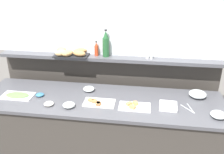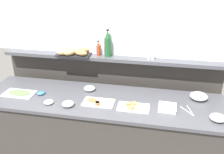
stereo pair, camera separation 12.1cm
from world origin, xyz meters
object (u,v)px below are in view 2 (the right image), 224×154
(napkin_stack, at_px, (167,108))
(wine_bottle_green, at_px, (108,44))
(condiment_bowl_red, at_px, (49,102))
(glass_bowl_extra, at_px, (89,88))
(sandwich_platter_side, at_px, (98,102))
(glass_bowl_small, at_px, (218,118))
(glass_bowl_medium, at_px, (68,104))
(bread_basket, at_px, (72,52))
(salt_shaker, at_px, (149,56))
(pepper_shaker, at_px, (153,56))
(serving_tongs, at_px, (189,111))
(sandwich_platter_rear, at_px, (133,107))
(glass_bowl_large, at_px, (199,96))
(condiment_bowl_cream, at_px, (41,93))
(hot_sauce_bottle, at_px, (98,49))
(cold_cuts_platter, at_px, (19,93))

(napkin_stack, bearing_deg, wine_bottle_green, 142.45)
(condiment_bowl_red, bearing_deg, glass_bowl_extra, 48.20)
(sandwich_platter_side, distance_m, glass_bowl_small, 1.14)
(glass_bowl_medium, relative_size, bread_basket, 0.29)
(glass_bowl_small, xyz_separation_m, glass_bowl_extra, (-1.29, 0.35, -0.00))
(glass_bowl_small, height_order, glass_bowl_extra, glass_bowl_small)
(salt_shaker, bearing_deg, sandwich_platter_side, -130.08)
(glass_bowl_extra, relative_size, pepper_shaker, 1.46)
(serving_tongs, bearing_deg, glass_bowl_small, -23.73)
(sandwich_platter_side, bearing_deg, bread_basket, 129.73)
(sandwich_platter_rear, distance_m, glass_bowl_large, 0.72)
(glass_bowl_medium, bearing_deg, sandwich_platter_side, 21.81)
(condiment_bowl_cream, bearing_deg, bread_basket, 65.01)
(hot_sauce_bottle, height_order, salt_shaker, hot_sauce_bottle)
(serving_tongs, distance_m, wine_bottle_green, 1.15)
(glass_bowl_large, height_order, wine_bottle_green, wine_bottle_green)
(glass_bowl_extra, bearing_deg, serving_tongs, -13.00)
(salt_shaker, bearing_deg, hot_sauce_bottle, 177.82)
(sandwich_platter_side, relative_size, condiment_bowl_cream, 3.55)
(glass_bowl_medium, xyz_separation_m, hot_sauce_bottle, (0.15, 0.68, 0.36))
(condiment_bowl_red, distance_m, salt_shaker, 1.20)
(sandwich_platter_side, bearing_deg, hot_sauce_bottle, 102.59)
(napkin_stack, distance_m, salt_shaker, 0.67)
(sandwich_platter_side, xyz_separation_m, sandwich_platter_rear, (0.36, -0.02, -0.00))
(serving_tongs, distance_m, pepper_shaker, 0.75)
(glass_bowl_small, relative_size, napkin_stack, 0.84)
(wine_bottle_green, bearing_deg, serving_tongs, -31.09)
(sandwich_platter_rear, bearing_deg, sandwich_platter_side, 177.15)
(napkin_stack, relative_size, wine_bottle_green, 0.54)
(serving_tongs, relative_size, napkin_stack, 1.08)
(glass_bowl_medium, height_order, wine_bottle_green, wine_bottle_green)
(condiment_bowl_cream, height_order, hot_sauce_bottle, hot_sauce_bottle)
(glass_bowl_extra, relative_size, salt_shaker, 1.46)
(napkin_stack, xyz_separation_m, pepper_shaker, (-0.18, 0.53, 0.34))
(glass_bowl_large, distance_m, salt_shaker, 0.69)
(cold_cuts_platter, relative_size, bread_basket, 0.81)
(glass_bowl_medium, bearing_deg, salt_shaker, 41.87)
(serving_tongs, height_order, salt_shaker, salt_shaker)
(sandwich_platter_rear, xyz_separation_m, wine_bottle_green, (-0.37, 0.58, 0.44))
(glass_bowl_large, xyz_separation_m, napkin_stack, (-0.32, -0.26, -0.02))
(bread_basket, bearing_deg, condiment_bowl_cream, -114.99)
(glass_bowl_large, distance_m, serving_tongs, 0.29)
(glass_bowl_large, xyz_separation_m, pepper_shaker, (-0.50, 0.27, 0.32))
(condiment_bowl_red, distance_m, wine_bottle_green, 0.92)
(glass_bowl_medium, distance_m, glass_bowl_extra, 0.39)
(condiment_bowl_cream, xyz_separation_m, napkin_stack, (1.34, -0.05, 0.00))
(bread_basket, bearing_deg, hot_sauce_bottle, 9.07)
(cold_cuts_platter, xyz_separation_m, pepper_shaker, (1.39, 0.53, 0.34))
(glass_bowl_medium, distance_m, hot_sauce_bottle, 0.79)
(glass_bowl_medium, distance_m, condiment_bowl_red, 0.21)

